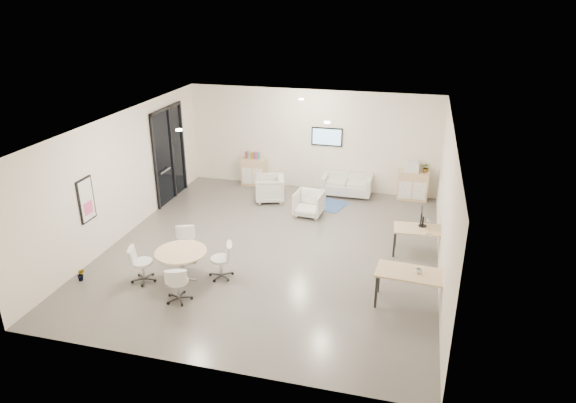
% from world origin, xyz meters
% --- Properties ---
extents(room_shell, '(9.60, 10.60, 4.80)m').
position_xyz_m(room_shell, '(0.00, 0.00, 1.60)').
color(room_shell, '#5F5B57').
rests_on(room_shell, ground).
extents(glass_door, '(0.09, 1.90, 2.85)m').
position_xyz_m(glass_door, '(-3.95, 2.51, 1.50)').
color(glass_door, black).
rests_on(glass_door, room_shell).
extents(artwork, '(0.05, 0.54, 1.04)m').
position_xyz_m(artwork, '(-3.97, -1.60, 1.55)').
color(artwork, black).
rests_on(artwork, room_shell).
extents(wall_tv, '(0.98, 0.06, 0.58)m').
position_xyz_m(wall_tv, '(0.50, 4.46, 1.75)').
color(wall_tv, black).
rests_on(wall_tv, room_shell).
extents(ceiling_spots, '(3.14, 4.14, 0.03)m').
position_xyz_m(ceiling_spots, '(-0.20, 0.83, 3.18)').
color(ceiling_spots, '#FFEAC6').
rests_on(ceiling_spots, room_shell).
extents(sideboard_left, '(0.80, 0.42, 0.90)m').
position_xyz_m(sideboard_left, '(-1.87, 4.27, 0.45)').
color(sideboard_left, '#D8B982').
rests_on(sideboard_left, room_shell).
extents(sideboard_right, '(0.91, 0.44, 0.91)m').
position_xyz_m(sideboard_right, '(3.25, 4.25, 0.45)').
color(sideboard_right, '#D8B982').
rests_on(sideboard_right, room_shell).
extents(books, '(0.47, 0.14, 0.22)m').
position_xyz_m(books, '(-1.91, 4.27, 1.01)').
color(books, red).
rests_on(books, sideboard_left).
extents(printer, '(0.48, 0.42, 0.32)m').
position_xyz_m(printer, '(3.18, 4.26, 1.06)').
color(printer, white).
rests_on(printer, sideboard_right).
extents(loveseat, '(1.52, 0.76, 0.57)m').
position_xyz_m(loveseat, '(1.24, 4.11, 0.31)').
color(loveseat, silver).
rests_on(loveseat, room_shell).
extents(blue_rug, '(1.67, 1.34, 0.01)m').
position_xyz_m(blue_rug, '(0.60, 3.21, 0.01)').
color(blue_rug, '#2E428D').
rests_on(blue_rug, room_shell).
extents(armchair_left, '(1.00, 1.03, 0.86)m').
position_xyz_m(armchair_left, '(-0.98, 3.05, 0.43)').
color(armchair_left, silver).
rests_on(armchair_left, room_shell).
extents(armchair_right, '(0.82, 0.78, 0.79)m').
position_xyz_m(armchair_right, '(0.43, 2.26, 0.39)').
color(armchair_right, silver).
rests_on(armchair_right, room_shell).
extents(desk_rear, '(1.37, 0.75, 0.70)m').
position_xyz_m(desk_rear, '(3.57, 0.62, 0.62)').
color(desk_rear, '#D8B982').
rests_on(desk_rear, room_shell).
extents(desk_front, '(1.46, 0.81, 0.74)m').
position_xyz_m(desk_front, '(3.40, -1.64, 0.66)').
color(desk_front, '#D8B982').
rests_on(desk_front, room_shell).
extents(monitor, '(0.20, 0.50, 0.44)m').
position_xyz_m(monitor, '(3.53, 0.77, 0.93)').
color(monitor, black).
rests_on(monitor, desk_rear).
extents(round_table, '(1.14, 1.14, 0.69)m').
position_xyz_m(round_table, '(-1.55, -1.89, 0.61)').
color(round_table, '#D8B982').
rests_on(round_table, room_shell).
extents(meeting_chairs, '(2.35, 2.35, 0.82)m').
position_xyz_m(meeting_chairs, '(-1.55, -1.89, 0.41)').
color(meeting_chairs, white).
rests_on(meeting_chairs, room_shell).
extents(plant_cabinet, '(0.33, 0.35, 0.24)m').
position_xyz_m(plant_cabinet, '(3.59, 4.25, 1.03)').
color(plant_cabinet, '#3F7F3F').
rests_on(plant_cabinet, sideboard_right).
extents(plant_floor, '(0.24, 0.34, 0.14)m').
position_xyz_m(plant_floor, '(-3.70, -2.54, 0.07)').
color(plant_floor, '#3F7F3F').
rests_on(plant_floor, room_shell).
extents(cup, '(0.15, 0.14, 0.13)m').
position_xyz_m(cup, '(3.53, -1.63, 0.80)').
color(cup, white).
rests_on(cup, desk_front).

